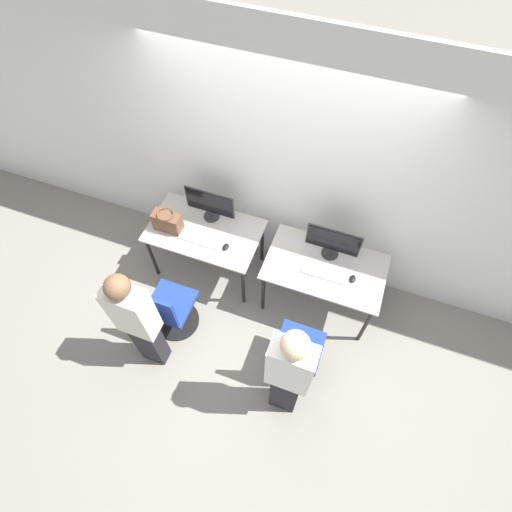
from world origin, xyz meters
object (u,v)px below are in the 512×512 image
keyboard_left (199,239)px  person_right (289,373)px  monitor_left (210,204)px  keyboard_right (324,273)px  person_left (138,321)px  mouse_right (353,279)px  office_chair_right (297,354)px  handbag (167,222)px  office_chair_left (170,311)px  monitor_right (333,242)px  mouse_left (226,247)px

keyboard_left → person_right: bearing=-39.4°
monitor_left → keyboard_right: size_ratio=1.26×
person_left → mouse_right: 2.06m
office_chair_right → monitor_left: bearing=141.8°
monitor_left → office_chair_right: (1.32, -1.04, -0.56)m
handbag → office_chair_left: bearing=-67.5°
monitor_right → person_right: person_right is taller
person_left → handbag: person_left is taller
keyboard_left → person_left: bearing=-94.5°
mouse_left → mouse_right: size_ratio=1.00×
office_chair_left → monitor_left: bearing=87.0°
monitor_right → person_right: size_ratio=0.33×
office_chair_right → person_right: person_right is taller
person_left → person_right: size_ratio=0.97×
keyboard_left → person_right: (1.31, -1.08, 0.16)m
mouse_right → handbag: 1.98m
monitor_left → office_chair_left: 1.18m
person_left → office_chair_right: size_ratio=1.76×
mouse_left → person_left: person_left is taller
monitor_left → keyboard_left: (0.00, -0.32, -0.20)m
keyboard_right → office_chair_right: (-0.01, -0.76, -0.36)m
office_chair_left → monitor_right: monitor_right is taller
keyboard_left → mouse_left: mouse_left is taller
monitor_right → person_right: 1.37m
keyboard_right → mouse_right: 0.29m
keyboard_left → person_right: size_ratio=0.26×
office_chair_left → handbag: 0.93m
keyboard_right → handbag: 1.69m
person_right → handbag: person_right is taller
mouse_left → mouse_right: 1.32m
keyboard_left → person_left: size_ratio=0.27×
handbag → mouse_right: bearing=1.4°
office_chair_left → person_right: 1.51m
mouse_left → person_left: size_ratio=0.06×
monitor_left → office_chair_right: size_ratio=0.60×
office_chair_left → office_chair_right: bearing=0.3°
office_chair_right → handbag: (-1.68, 0.73, 0.47)m
keyboard_left → mouse_left: bearing=-1.0°
mouse_left → mouse_right: (1.31, 0.08, 0.00)m
keyboard_left → office_chair_right: bearing=-28.4°
keyboard_right → person_left: bearing=-141.4°
monitor_right → keyboard_right: monitor_right is taller
person_left → mouse_right: (1.70, 1.15, -0.12)m
monitor_right → keyboard_right: bearing=-90.0°
monitor_left → mouse_left: (0.30, -0.33, -0.19)m
monitor_right → handbag: bearing=-170.9°
mouse_right → handbag: size_ratio=0.30×
monitor_right → handbag: size_ratio=1.81×
monitor_left → person_left: (-0.09, -1.41, -0.07)m
keyboard_left → keyboard_right: bearing=1.9°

